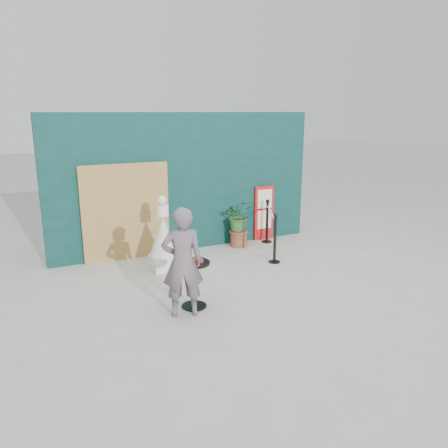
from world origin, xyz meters
TOP-DOWN VIEW (x-y plane):
  - ground at (0.00, 0.00)m, footprint 60.00×60.00m
  - back_wall at (0.00, 3.15)m, footprint 6.00×0.30m
  - bamboo_fence at (-1.40, 2.94)m, footprint 1.80×0.08m
  - woman at (-1.28, -0.04)m, footprint 0.70×0.54m
  - menu_board at (1.90, 2.95)m, footprint 0.50×0.07m
  - statue at (-0.92, 2.01)m, footprint 0.57×0.57m
  - cafe_table at (-1.03, 0.16)m, footprint 0.52×0.52m
  - food_basket at (-1.03, 0.16)m, footprint 0.26×0.19m
  - planter at (1.10, 2.71)m, footprint 0.63×0.54m
  - stanchion_barrier at (1.54, 2.05)m, footprint 0.84×1.54m

SIDE VIEW (x-z plane):
  - ground at x=0.00m, z-range 0.00..0.00m
  - stanchion_barrier at x=1.54m, z-range -0.02..1.01m
  - cafe_table at x=-1.03m, z-range 0.12..0.87m
  - statue at x=-0.92m, z-range -0.13..1.33m
  - planter at x=1.10m, z-range 0.09..1.15m
  - menu_board at x=1.90m, z-range 0.00..1.30m
  - food_basket at x=-1.03m, z-range 0.73..0.84m
  - woman at x=-1.28m, z-range 0.00..1.69m
  - bamboo_fence at x=-1.40m, z-range 0.00..2.00m
  - back_wall at x=0.00m, z-range 0.00..3.00m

